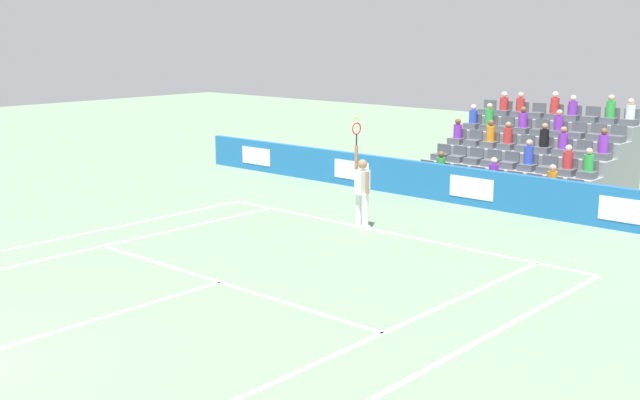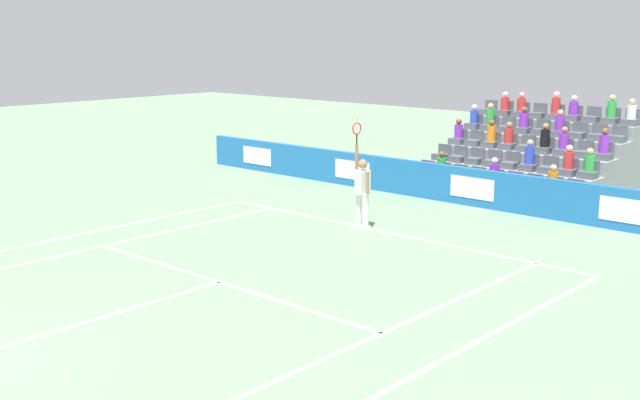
# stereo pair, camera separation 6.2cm
# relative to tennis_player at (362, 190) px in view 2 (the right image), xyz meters

# --- Properties ---
(line_baseline) EXTENTS (10.97, 0.10, 0.01)m
(line_baseline) POSITION_rel_tennis_player_xyz_m (-0.72, -0.08, -0.99)
(line_baseline) COLOR white
(line_baseline) RESTS_ON ground
(line_service) EXTENTS (8.23, 0.10, 0.01)m
(line_service) POSITION_rel_tennis_player_xyz_m (-0.72, 5.41, -0.99)
(line_service) COLOR white
(line_service) RESTS_ON ground
(line_centre_service) EXTENTS (0.10, 6.40, 0.01)m
(line_centre_service) POSITION_rel_tennis_player_xyz_m (-0.72, 8.61, -0.99)
(line_centre_service) COLOR white
(line_centre_service) RESTS_ON ground
(line_singles_sideline_left) EXTENTS (0.10, 11.89, 0.01)m
(line_singles_sideline_left) POSITION_rel_tennis_player_xyz_m (3.40, 5.87, -0.99)
(line_singles_sideline_left) COLOR white
(line_singles_sideline_left) RESTS_ON ground
(line_singles_sideline_right) EXTENTS (0.10, 11.89, 0.01)m
(line_singles_sideline_right) POSITION_rel_tennis_player_xyz_m (-4.83, 5.87, -0.99)
(line_singles_sideline_right) COLOR white
(line_singles_sideline_right) RESTS_ON ground
(line_doubles_sideline_left) EXTENTS (0.10, 11.89, 0.01)m
(line_doubles_sideline_left) POSITION_rel_tennis_player_xyz_m (4.77, 5.87, -0.99)
(line_doubles_sideline_left) COLOR white
(line_doubles_sideline_left) RESTS_ON ground
(line_doubles_sideline_right) EXTENTS (0.10, 11.89, 0.01)m
(line_doubles_sideline_right) POSITION_rel_tennis_player_xyz_m (-6.20, 5.87, -0.99)
(line_doubles_sideline_right) COLOR white
(line_doubles_sideline_right) RESTS_ON ground
(line_centre_mark) EXTENTS (0.10, 0.20, 0.01)m
(line_centre_mark) POSITION_rel_tennis_player_xyz_m (-0.72, 0.02, -0.99)
(line_centre_mark) COLOR white
(line_centre_mark) RESTS_ON ground
(sponsor_barrier) EXTENTS (22.33, 0.22, 1.09)m
(sponsor_barrier) POSITION_rel_tennis_player_xyz_m (-0.72, -4.21, -0.45)
(sponsor_barrier) COLOR #1E66AD
(sponsor_barrier) RESTS_ON ground
(tennis_player) EXTENTS (0.52, 0.38, 2.85)m
(tennis_player) POSITION_rel_tennis_player_xyz_m (0.00, 0.00, 0.00)
(tennis_player) COLOR white
(tennis_player) RESTS_ON ground
(stadium_stand) EXTENTS (5.58, 4.75, 3.02)m
(stadium_stand) POSITION_rel_tennis_player_xyz_m (-0.72, -7.78, -0.16)
(stadium_stand) COLOR gray
(stadium_stand) RESTS_ON ground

